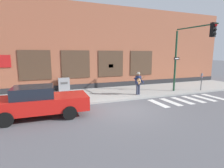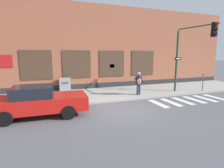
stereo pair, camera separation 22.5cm
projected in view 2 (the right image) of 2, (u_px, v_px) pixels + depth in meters
ground_plane at (123, 110)px, 9.74m from camera, size 160.00×160.00×0.00m
sidewalk at (103, 94)px, 13.34m from camera, size 28.00×4.50×0.12m
building_backdrop at (89, 49)px, 16.68m from camera, size 28.00×4.06×7.21m
crosswalk at (188, 100)px, 11.71m from camera, size 5.20×1.90×0.01m
red_car at (38, 101)px, 8.60m from camera, size 4.65×2.08×1.53m
busker at (139, 82)px, 12.64m from camera, size 0.73×0.55×1.65m
traffic_light at (191, 47)px, 12.48m from camera, size 0.83×3.21×4.90m
parking_meter at (203, 79)px, 14.08m from camera, size 0.13×0.11×1.44m
utility_box at (65, 84)px, 14.03m from camera, size 0.87×0.53×1.08m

